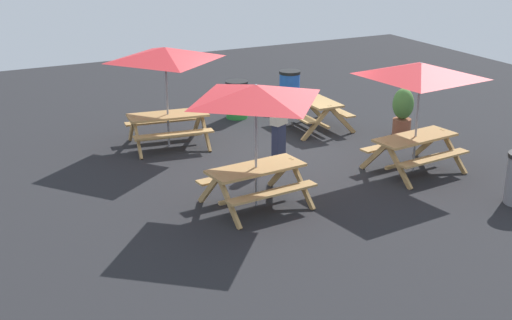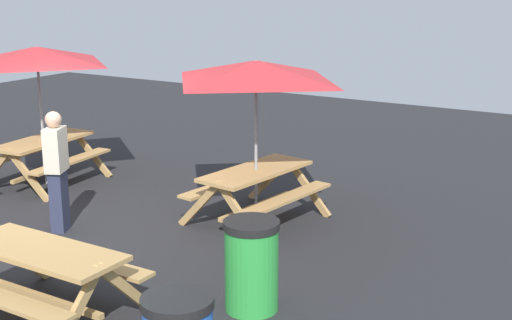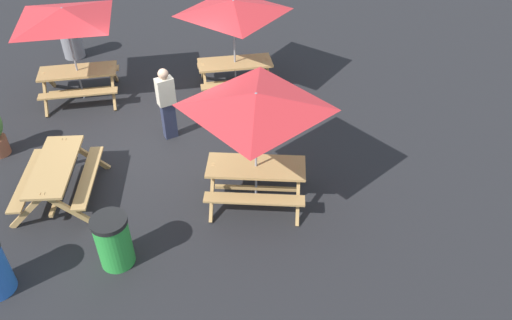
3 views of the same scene
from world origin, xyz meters
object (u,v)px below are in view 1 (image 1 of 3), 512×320
Objects in this scene: trash_bin_green at (237,99)px; potted_plant_0 at (403,110)px; picnic_table_2 at (313,106)px; picnic_table_0 at (256,102)px; picnic_table_1 at (165,61)px; picnic_table_3 at (420,78)px; person_standing at (279,123)px; trash_bin_blue at (290,88)px.

potted_plant_0 reaches higher than trash_bin_green.
picnic_table_0 is at bearing -42.34° from picnic_table_2.
picnic_table_0 is at bearing 67.99° from trash_bin_green.
picnic_table_1 reaches higher than potted_plant_0.
picnic_table_0 and picnic_table_3 have the same top height.
person_standing is (3.58, 0.35, 0.28)m from potted_plant_0.
picnic_table_0 reaches higher than picnic_table_2.
person_standing is (2.48, 3.92, 0.39)m from trash_bin_blue.
picnic_table_0 is 7.23m from trash_bin_blue.
picnic_table_1 is 1.29× the size of picnic_table_2.
trash_bin_green is 3.58m from person_standing.
potted_plant_0 is (-2.92, 3.14, 0.12)m from trash_bin_green.
picnic_table_3 is 2.87× the size of trash_bin_green.
potted_plant_0 is at bearing -128.49° from picnic_table_3.
picnic_table_3 is (-3.76, -0.14, 0.00)m from picnic_table_0.
picnic_table_1 is at bearing 30.14° from trash_bin_green.
picnic_table_3 reaches higher than trash_bin_green.
trash_bin_blue is (-0.24, -5.69, -1.49)m from picnic_table_3.
picnic_table_0 is 1.00× the size of picnic_table_1.
potted_plant_0 is (-5.10, -2.27, -1.38)m from picnic_table_0.
trash_bin_green is at bearing -117.33° from picnic_table_0.
picnic_table_1 is 3.96m from picnic_table_2.
picnic_table_0 is 2.68m from person_standing.
picnic_table_1 is 1.40× the size of person_standing.
picnic_table_0 is 5.27m from picnic_table_2.
picnic_table_3 is at bearing 5.42° from picnic_table_2.
trash_bin_blue is (-0.54, -2.12, -0.07)m from picnic_table_2.
person_standing is (2.24, -1.77, -1.10)m from picnic_table_3.
potted_plant_0 is (-5.32, 1.74, -1.38)m from picnic_table_1.
potted_plant_0 reaches higher than picnic_table_2.
picnic_table_0 is at bearing 100.66° from picnic_table_1.
potted_plant_0 is (-1.64, 1.44, 0.05)m from picnic_table_2.
picnic_table_0 is 1.40× the size of person_standing.
picnic_table_1 reaches higher than trash_bin_green.
trash_bin_green is 0.85× the size of potted_plant_0.
trash_bin_blue is at bearing -149.08° from picnic_table_1.
person_standing is at bearing 57.67° from trash_bin_blue.
picnic_table_3 reaches higher than person_standing.
person_standing is at bearing 5.65° from potted_plant_0.
person_standing is (-1.52, -1.91, -1.10)m from picnic_table_0.
person_standing is at bearing 137.17° from picnic_table_1.
picnic_table_2 is 2.19m from trash_bin_blue.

